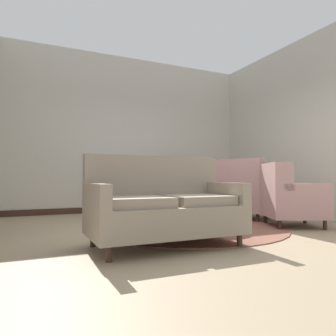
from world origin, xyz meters
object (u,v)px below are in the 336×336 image
armchair_far_left (141,195)px  porcelain_vase (194,183)px  settee (164,207)px  sideboard (179,188)px  armchair_near_sideboard (288,199)px  coffee_table (195,198)px  armchair_beside_settee (246,194)px

armchair_far_left → porcelain_vase: bearing=78.9°
settee → sideboard: bearing=60.8°
armchair_near_sideboard → coffee_table: bearing=97.6°
armchair_beside_settee → armchair_far_left: size_ratio=1.02×
porcelain_vase → armchair_beside_settee: armchair_beside_settee is taller
coffee_table → porcelain_vase: bearing=-127.7°
porcelain_vase → armchair_far_left: 1.46m
armchair_beside_settee → sideboard: (-0.40, 1.86, 0.07)m
coffee_table → armchair_far_left: (-0.34, 1.35, -0.02)m
coffee_table → armchair_beside_settee: bearing=22.1°
porcelain_vase → armchair_far_left: size_ratio=0.28×
porcelain_vase → settee: (-0.85, -0.84, -0.25)m
porcelain_vase → armchair_far_left: bearing=102.1°
settee → sideboard: (1.84, 3.30, 0.10)m
sideboard → armchair_far_left: bearing=-140.8°
settee → armchair_far_left: 2.32m
sideboard → porcelain_vase: bearing=-111.9°
coffee_table → armchair_near_sideboard: 1.43m
armchair_beside_settee → sideboard: sideboard is taller
coffee_table → armchair_near_sideboard: (1.36, -0.43, -0.02)m
coffee_table → armchair_beside_settee: 1.45m
coffee_table → settee: bearing=-135.0°
coffee_table → sideboard: sideboard is taller
armchair_near_sideboard → porcelain_vase: bearing=100.2°
coffee_table → porcelain_vase: size_ratio=3.12×
coffee_table → sideboard: size_ratio=0.84×
coffee_table → settee: 1.27m
armchair_far_left → sideboard: (1.29, 1.05, 0.09)m
coffee_table → settee: settee is taller
coffee_table → armchair_near_sideboard: bearing=-17.3°
armchair_near_sideboard → armchair_beside_settee: bearing=26.0°
porcelain_vase → coffee_table: bearing=52.3°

